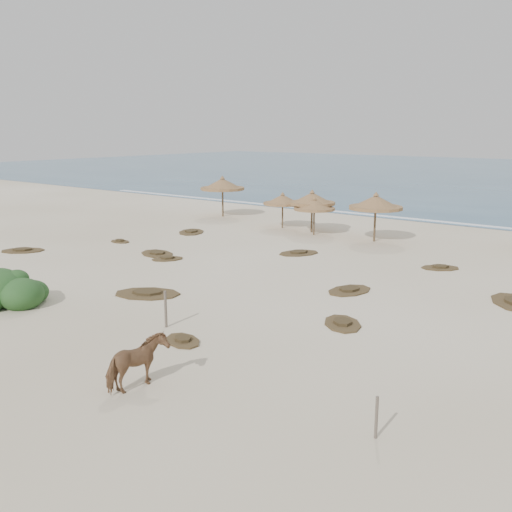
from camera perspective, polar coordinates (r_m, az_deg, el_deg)
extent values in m
plane|color=beige|center=(22.97, -8.25, -4.44)|extent=(160.00, 160.00, 0.00)
cube|color=white|center=(44.64, 16.46, 3.46)|extent=(70.00, 0.60, 0.01)
cylinder|color=brown|center=(44.65, -3.35, 5.49)|extent=(0.14, 0.14, 2.38)
cylinder|color=#966D44|center=(44.54, -3.37, 6.75)|extent=(4.32, 4.32, 0.20)
cone|color=#966D44|center=(44.50, -3.37, 7.23)|extent=(4.17, 4.17, 0.85)
cone|color=#966D44|center=(44.46, -3.38, 7.88)|extent=(0.41, 0.41, 0.25)
cylinder|color=brown|center=(39.36, 2.66, 4.16)|extent=(0.11, 0.11, 1.86)
cylinder|color=#966D44|center=(39.25, 2.67, 5.27)|extent=(2.91, 2.91, 0.16)
cone|color=#966D44|center=(39.22, 2.68, 5.69)|extent=(2.81, 2.81, 0.66)
cone|color=#966D44|center=(39.17, 2.68, 6.27)|extent=(0.32, 0.32, 0.19)
cylinder|color=brown|center=(36.87, 5.82, 3.54)|extent=(0.11, 0.11, 1.85)
cylinder|color=#966D44|center=(36.76, 5.85, 4.72)|extent=(3.17, 3.17, 0.16)
cone|color=#966D44|center=(36.72, 5.86, 5.17)|extent=(3.06, 3.06, 0.66)
cone|color=#966D44|center=(36.67, 5.87, 5.79)|extent=(0.32, 0.32, 0.19)
cylinder|color=brown|center=(37.79, 5.60, 3.96)|extent=(0.12, 0.12, 2.12)
cylinder|color=#966D44|center=(37.67, 5.62, 5.28)|extent=(3.26, 3.26, 0.18)
cone|color=#966D44|center=(37.63, 5.64, 5.79)|extent=(3.15, 3.15, 0.76)
cone|color=#966D44|center=(37.58, 5.65, 6.47)|extent=(0.36, 0.36, 0.22)
cylinder|color=brown|center=(35.22, 11.80, 3.25)|extent=(0.13, 0.13, 2.26)
cylinder|color=#966D44|center=(35.09, 11.87, 4.75)|extent=(3.40, 3.40, 0.19)
cone|color=#966D44|center=(35.04, 11.89, 5.33)|extent=(3.29, 3.29, 0.81)
cone|color=#966D44|center=(34.99, 11.93, 6.11)|extent=(0.39, 0.39, 0.24)
imported|color=olive|center=(15.40, -11.80, -10.45)|extent=(0.89, 1.74, 1.42)
cylinder|color=#706254|center=(19.83, -9.03, -5.27)|extent=(0.13, 0.13, 1.29)
cylinder|color=#706254|center=(13.23, 11.95, -15.51)|extent=(0.09, 0.09, 0.99)
ellipsoid|color=#306129|center=(24.26, -24.23, -3.08)|extent=(2.13, 2.13, 1.60)
ellipsoid|color=#306129|center=(23.62, -22.42, -3.60)|extent=(1.70, 1.70, 1.28)
ellipsoid|color=#306129|center=(24.22, -21.48, -3.39)|extent=(1.28, 1.28, 0.96)
ellipsoid|color=#306129|center=(24.14, -22.84, -2.12)|extent=(0.96, 0.96, 0.72)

